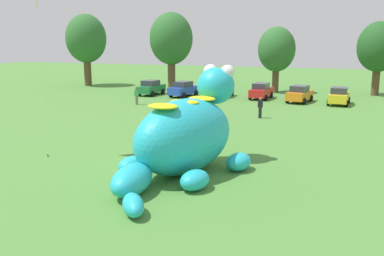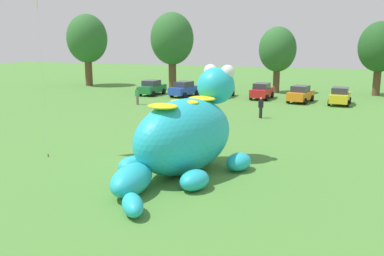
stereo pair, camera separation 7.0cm
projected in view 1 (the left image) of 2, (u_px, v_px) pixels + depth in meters
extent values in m
plane|color=#4C8438|center=(168.00, 164.00, 21.74)|extent=(160.00, 160.00, 0.00)
ellipsoid|color=#23B2C6|center=(185.00, 136.00, 20.01)|extent=(4.75, 6.96, 3.57)
ellipsoid|color=#23B2C6|center=(216.00, 86.00, 21.70)|extent=(2.37, 2.50, 1.88)
sphere|color=white|center=(211.00, 71.00, 22.08)|extent=(0.75, 0.75, 0.75)
sphere|color=white|center=(227.00, 72.00, 21.49)|extent=(0.75, 0.75, 0.75)
ellipsoid|color=yellow|center=(202.00, 99.00, 20.80)|extent=(1.68, 1.48, 0.24)
ellipsoid|color=yellow|center=(185.00, 102.00, 19.67)|extent=(1.68, 1.48, 0.24)
ellipsoid|color=yellow|center=(163.00, 106.00, 18.41)|extent=(1.68, 1.48, 0.24)
ellipsoid|color=#23B2C6|center=(175.00, 150.00, 22.80)|extent=(1.46, 1.76, 0.87)
ellipsoid|color=#23B2C6|center=(239.00, 162.00, 20.54)|extent=(1.46, 1.76, 0.87)
ellipsoid|color=#23B2C6|center=(132.00, 165.00, 19.94)|extent=(1.46, 1.76, 0.87)
ellipsoid|color=#23B2C6|center=(195.00, 180.00, 17.86)|extent=(1.46, 1.76, 0.87)
ellipsoid|color=#23B2C6|center=(132.00, 180.00, 17.35)|extent=(1.65, 2.96, 1.25)
ellipsoid|color=#23B2C6|center=(133.00, 205.00, 15.31)|extent=(1.58, 1.77, 0.76)
cube|color=#1E7238|center=(151.00, 89.00, 48.67)|extent=(1.94, 4.19, 0.80)
cube|color=#2D333D|center=(151.00, 83.00, 48.40)|extent=(1.61, 2.05, 0.60)
cylinder|color=black|center=(150.00, 91.00, 50.23)|extent=(0.28, 0.65, 0.64)
cylinder|color=black|center=(163.00, 91.00, 49.56)|extent=(0.28, 0.65, 0.64)
cylinder|color=black|center=(139.00, 93.00, 47.95)|extent=(0.28, 0.65, 0.64)
cylinder|color=black|center=(152.00, 94.00, 47.28)|extent=(0.28, 0.65, 0.64)
cube|color=#2347B7|center=(184.00, 90.00, 47.31)|extent=(2.53, 4.37, 0.80)
cube|color=#2D333D|center=(183.00, 84.00, 47.04)|extent=(1.88, 2.24, 0.60)
cylinder|color=black|center=(184.00, 92.00, 48.89)|extent=(0.37, 0.68, 0.64)
cylinder|color=black|center=(196.00, 93.00, 47.99)|extent=(0.37, 0.68, 0.64)
cylinder|color=black|center=(171.00, 94.00, 46.79)|extent=(0.37, 0.68, 0.64)
cylinder|color=black|center=(184.00, 95.00, 45.89)|extent=(0.37, 0.68, 0.64)
cube|color=#B7BABF|center=(221.00, 91.00, 46.95)|extent=(1.92, 4.19, 0.80)
cube|color=#2D333D|center=(221.00, 84.00, 46.67)|extent=(1.60, 2.05, 0.60)
cylinder|color=black|center=(218.00, 92.00, 48.51)|extent=(0.27, 0.65, 0.64)
cylinder|color=black|center=(232.00, 93.00, 47.84)|extent=(0.27, 0.65, 0.64)
cylinder|color=black|center=(210.00, 95.00, 46.22)|extent=(0.27, 0.65, 0.64)
cylinder|color=black|center=(225.00, 96.00, 45.56)|extent=(0.27, 0.65, 0.64)
cube|color=red|center=(261.00, 92.00, 45.52)|extent=(1.93, 4.19, 0.80)
cube|color=#2D333D|center=(261.00, 86.00, 45.24)|extent=(1.60, 2.05, 0.60)
cylinder|color=black|center=(256.00, 94.00, 47.08)|extent=(0.28, 0.65, 0.64)
cylinder|color=black|center=(271.00, 95.00, 46.41)|extent=(0.28, 0.65, 0.64)
cylinder|color=black|center=(250.00, 97.00, 44.79)|extent=(0.28, 0.65, 0.64)
cylinder|color=black|center=(266.00, 98.00, 44.13)|extent=(0.28, 0.65, 0.64)
cube|color=orange|center=(300.00, 95.00, 42.97)|extent=(2.42, 4.34, 0.80)
cube|color=#2D333D|center=(300.00, 89.00, 42.70)|extent=(1.83, 2.21, 0.60)
cylinder|color=black|center=(295.00, 97.00, 44.54)|extent=(0.35, 0.67, 0.64)
cylinder|color=black|center=(311.00, 98.00, 43.69)|extent=(0.35, 0.67, 0.64)
cylinder|color=black|center=(287.00, 100.00, 42.41)|extent=(0.35, 0.67, 0.64)
cylinder|color=black|center=(304.00, 101.00, 41.55)|extent=(0.35, 0.67, 0.64)
cube|color=yellow|center=(339.00, 97.00, 41.43)|extent=(1.95, 4.20, 0.80)
cube|color=#2D333D|center=(339.00, 90.00, 41.15)|extent=(1.62, 2.06, 0.60)
cylinder|color=black|center=(331.00, 99.00, 42.99)|extent=(0.28, 0.65, 0.64)
cylinder|color=black|center=(349.00, 100.00, 42.32)|extent=(0.28, 0.65, 0.64)
cylinder|color=black|center=(328.00, 103.00, 40.71)|extent=(0.28, 0.65, 0.64)
cylinder|color=black|center=(347.00, 104.00, 40.04)|extent=(0.28, 0.65, 0.64)
cylinder|color=brown|center=(88.00, 73.00, 58.42)|extent=(0.98, 0.98, 3.43)
ellipsoid|color=#2D662D|center=(86.00, 38.00, 57.45)|extent=(5.49, 5.49, 6.59)
cylinder|color=brown|center=(172.00, 76.00, 54.29)|extent=(0.98, 0.98, 3.42)
ellipsoid|color=#2D662D|center=(171.00, 39.00, 53.32)|extent=(5.47, 5.47, 6.56)
cylinder|color=brown|center=(275.00, 81.00, 50.65)|extent=(0.79, 0.79, 2.75)
ellipsoid|color=#2D662D|center=(277.00, 49.00, 49.87)|extent=(4.41, 4.41, 5.29)
cylinder|color=brown|center=(375.00, 83.00, 48.07)|extent=(0.84, 0.84, 2.93)
ellipsoid|color=#235623|center=(379.00, 47.00, 47.24)|extent=(4.69, 4.69, 5.63)
cylinder|color=#726656|center=(150.00, 133.00, 26.82)|extent=(0.26, 0.26, 0.88)
cube|color=#2D4CA5|center=(150.00, 122.00, 26.67)|extent=(0.38, 0.22, 0.60)
sphere|color=#9E7051|center=(150.00, 115.00, 26.58)|extent=(0.22, 0.22, 0.22)
cylinder|color=black|center=(260.00, 113.00, 34.33)|extent=(0.26, 0.26, 0.88)
cube|color=black|center=(260.00, 104.00, 34.18)|extent=(0.38, 0.22, 0.60)
sphere|color=#9E7051|center=(261.00, 99.00, 34.09)|extent=(0.22, 0.22, 0.22)
cylinder|color=#726656|center=(137.00, 100.00, 41.39)|extent=(0.26, 0.26, 0.88)
cube|color=#338C4C|center=(136.00, 93.00, 41.24)|extent=(0.38, 0.22, 0.60)
sphere|color=brown|center=(136.00, 89.00, 41.15)|extent=(0.22, 0.22, 0.22)
cylinder|color=brown|center=(48.00, 156.00, 22.99)|extent=(0.06, 0.06, 0.15)
cylinder|color=silver|center=(42.00, 70.00, 22.03)|extent=(0.01, 0.01, 9.20)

